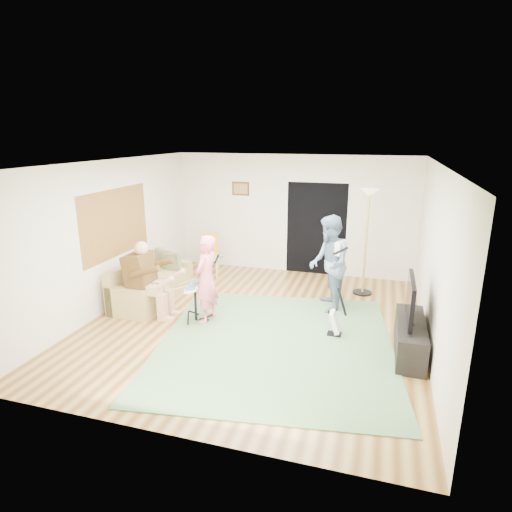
{
  "coord_description": "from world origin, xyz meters",
  "views": [
    {
      "loc": [
        1.97,
        -6.47,
        3.15
      ],
      "look_at": [
        -0.07,
        0.3,
        1.11
      ],
      "focal_mm": 30.0,
      "sensor_mm": 36.0,
      "label": 1
    }
  ],
  "objects": [
    {
      "name": "floor",
      "position": [
        0.0,
        0.0,
        0.0
      ],
      "size": [
        6.0,
        6.0,
        0.0
      ],
      "primitive_type": "plane",
      "color": "brown",
      "rests_on": "ground"
    },
    {
      "name": "microphone",
      "position": [
        -0.61,
        -0.16,
        1.14
      ],
      "size": [
        0.06,
        0.06,
        0.24
      ],
      "primitive_type": null,
      "color": "black",
      "rests_on": "singer"
    },
    {
      "name": "drummer",
      "position": [
        -1.87,
        -0.22,
        0.53
      ],
      "size": [
        0.88,
        0.49,
        1.35
      ],
      "color": "#513716",
      "rests_on": "sofa"
    },
    {
      "name": "area_rug",
      "position": [
        0.53,
        -0.63,
        0.01
      ],
      "size": [
        4.08,
        4.36,
        0.02
      ],
      "primitive_type": "cube",
      "rotation": [
        0.0,
        0.0,
        0.14
      ],
      "color": "#4E7446",
      "rests_on": "floor"
    },
    {
      "name": "walls",
      "position": [
        0.0,
        0.0,
        1.35
      ],
      "size": [
        5.5,
        6.0,
        2.7
      ],
      "primitive_type": null,
      "color": "beige",
      "rests_on": "floor"
    },
    {
      "name": "guitar_spare",
      "position": [
        1.38,
        -0.08,
        0.23
      ],
      "size": [
        0.3,
        0.26,
        0.82
      ],
      "color": "black",
      "rests_on": "floor"
    },
    {
      "name": "picture_frame",
      "position": [
        -1.25,
        2.99,
        1.9
      ],
      "size": [
        0.42,
        0.03,
        0.32
      ],
      "primitive_type": "cube",
      "color": "#3F2314",
      "rests_on": "walls"
    },
    {
      "name": "guitar_held",
      "position": [
        1.31,
        0.96,
        1.19
      ],
      "size": [
        0.32,
        0.6,
        0.26
      ],
      "primitive_type": null,
      "rotation": [
        0.0,
        0.0,
        -0.36
      ],
      "color": "white",
      "rests_on": "guitarist"
    },
    {
      "name": "guitarist",
      "position": [
        1.11,
        0.96,
        0.88
      ],
      "size": [
        0.87,
        1.0,
        1.75
      ],
      "primitive_type": "imported",
      "rotation": [
        0.0,
        0.0,
        -1.3
      ],
      "color": "slate",
      "rests_on": "floor"
    },
    {
      "name": "window_blinds",
      "position": [
        -2.74,
        0.2,
        1.55
      ],
      "size": [
        0.0,
        2.05,
        2.05
      ],
      "primitive_type": "plane",
      "rotation": [
        1.57,
        0.0,
        1.57
      ],
      "color": "olive",
      "rests_on": "walls"
    },
    {
      "name": "torchiere_lamp",
      "position": [
        1.7,
        1.97,
        1.45
      ],
      "size": [
        0.38,
        0.38,
        2.12
      ],
      "color": "black",
      "rests_on": "floor"
    },
    {
      "name": "sofa",
      "position": [
        -2.29,
        0.43,
        0.26
      ],
      "size": [
        0.8,
        1.95,
        0.79
      ],
      "color": "tan",
      "rests_on": "floor"
    },
    {
      "name": "ceiling",
      "position": [
        0.0,
        0.0,
        2.7
      ],
      "size": [
        6.0,
        6.0,
        0.0
      ],
      "primitive_type": "plane",
      "rotation": [
        3.14,
        0.0,
        0.0
      ],
      "color": "white",
      "rests_on": "walls"
    },
    {
      "name": "tv_cabinet",
      "position": [
        2.5,
        -0.36,
        0.25
      ],
      "size": [
        0.4,
        1.4,
        0.5
      ],
      "primitive_type": "cube",
      "color": "black",
      "rests_on": "floor"
    },
    {
      "name": "television",
      "position": [
        2.45,
        -0.36,
        0.85
      ],
      "size": [
        0.06,
        1.0,
        0.63
      ],
      "primitive_type": "cube",
      "color": "black",
      "rests_on": "tv_cabinet"
    },
    {
      "name": "dining_chair",
      "position": [
        -1.71,
        2.16,
        0.33
      ],
      "size": [
        0.49,
        0.51,
        0.94
      ],
      "rotation": [
        0.0,
        0.0,
        0.28
      ],
      "color": "beige",
      "rests_on": "floor"
    },
    {
      "name": "singer",
      "position": [
        -0.81,
        -0.16,
        0.76
      ],
      "size": [
        0.42,
        0.59,
        1.53
      ],
      "primitive_type": "imported",
      "rotation": [
        0.0,
        0.0,
        -1.67
      ],
      "color": "#ED677F",
      "rests_on": "floor"
    },
    {
      "name": "doorway",
      "position": [
        0.55,
        2.99,
        1.05
      ],
      "size": [
        2.1,
        0.0,
        2.1
      ],
      "primitive_type": "plane",
      "rotation": [
        1.57,
        0.0,
        0.0
      ],
      "color": "black",
      "rests_on": "walls"
    },
    {
      "name": "drum_kit",
      "position": [
        -1.0,
        -0.22,
        0.3
      ],
      "size": [
        0.38,
        0.67,
        0.69
      ],
      "color": "black",
      "rests_on": "floor"
    }
  ]
}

